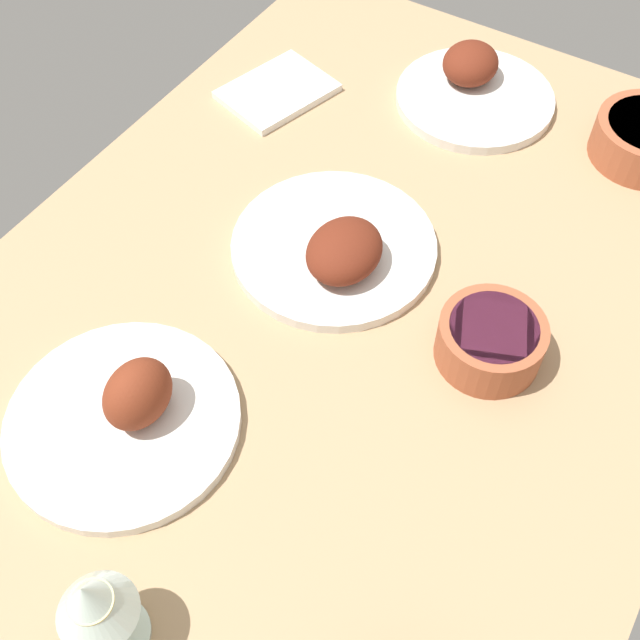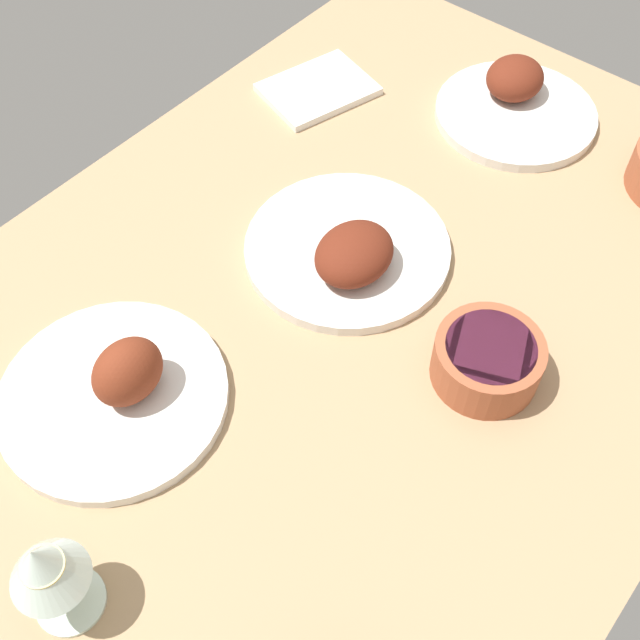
% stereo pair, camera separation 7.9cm
% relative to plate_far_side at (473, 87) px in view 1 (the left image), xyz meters
% --- Properties ---
extents(dining_table, '(1.40, 0.90, 0.04)m').
position_rel_plate_far_side_xyz_m(dining_table, '(0.51, 0.04, -0.04)').
color(dining_table, tan).
rests_on(dining_table, ground).
extents(plate_far_side, '(0.25, 0.25, 0.07)m').
position_rel_plate_far_side_xyz_m(plate_far_side, '(0.00, 0.00, 0.00)').
color(plate_far_side, silver).
rests_on(plate_far_side, dining_table).
extents(plate_near_viewer, '(0.27, 0.27, 0.07)m').
position_rel_plate_far_side_xyz_m(plate_near_viewer, '(0.40, -0.01, 0.00)').
color(plate_near_viewer, silver).
rests_on(plate_near_viewer, dining_table).
extents(plate_center_main, '(0.27, 0.27, 0.09)m').
position_rel_plate_far_side_xyz_m(plate_center_main, '(0.74, -0.08, 0.00)').
color(plate_center_main, silver).
rests_on(plate_center_main, dining_table).
extents(bowl_onions, '(0.13, 0.13, 0.06)m').
position_rel_plate_far_side_xyz_m(bowl_onions, '(0.44, 0.23, 0.01)').
color(bowl_onions, '#A35133').
rests_on(bowl_onions, dining_table).
extents(wine_glass, '(0.08, 0.08, 0.14)m').
position_rel_plate_far_side_xyz_m(wine_glass, '(0.93, 0.06, 0.08)').
color(wine_glass, silver).
rests_on(wine_glass, dining_table).
extents(folded_napkin, '(0.19, 0.17, 0.01)m').
position_rel_plate_far_side_xyz_m(folded_napkin, '(0.16, -0.27, -0.01)').
color(folded_napkin, white).
rests_on(folded_napkin, dining_table).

